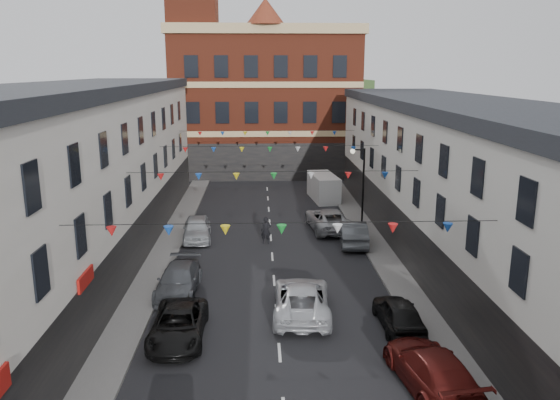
{
  "coord_description": "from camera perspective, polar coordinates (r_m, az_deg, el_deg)",
  "views": [
    {
      "loc": [
        -0.79,
        -24.63,
        11.51
      ],
      "look_at": [
        0.49,
        8.13,
        3.65
      ],
      "focal_mm": 35.0,
      "sensor_mm": 36.0,
      "label": 1
    }
  ],
  "objects": [
    {
      "name": "ground",
      "position": [
        27.2,
        -0.38,
        -11.55
      ],
      "size": [
        160.0,
        160.0,
        0.0
      ],
      "primitive_type": "plane",
      "color": "black",
      "rests_on": "ground"
    },
    {
      "name": "pavement_left",
      "position": [
        29.62,
        -14.17,
        -9.66
      ],
      "size": [
        1.8,
        64.0,
        0.15
      ],
      "primitive_type": "cube",
      "color": "#605E5B",
      "rests_on": "ground"
    },
    {
      "name": "pavement_right",
      "position": [
        29.98,
        12.97,
        -9.3
      ],
      "size": [
        1.8,
        64.0,
        0.15
      ],
      "primitive_type": "cube",
      "color": "#605E5B",
      "rests_on": "ground"
    },
    {
      "name": "terrace_left",
      "position": [
        28.56,
        -24.82,
        -0.24
      ],
      "size": [
        8.4,
        56.0,
        10.7
      ],
      "color": "beige",
      "rests_on": "ground"
    },
    {
      "name": "terrace_right",
      "position": [
        29.31,
        23.22,
        -0.76
      ],
      "size": [
        8.4,
        56.0,
        9.7
      ],
      "color": "beige",
      "rests_on": "ground"
    },
    {
      "name": "civic_building",
      "position": [
        62.67,
        -1.54,
        10.39
      ],
      "size": [
        20.6,
        13.3,
        18.5
      ],
      "color": "maroon",
      "rests_on": "ground"
    },
    {
      "name": "clock_tower",
      "position": [
        60.1,
        -9.03,
        16.59
      ],
      "size": [
        5.6,
        5.6,
        30.0
      ],
      "color": "maroon",
      "rests_on": "ground"
    },
    {
      "name": "distant_hill",
      "position": [
        86.93,
        -4.41,
        9.15
      ],
      "size": [
        40.0,
        14.0,
        10.0
      ],
      "primitive_type": "cube",
      "color": "#294B23",
      "rests_on": "ground"
    },
    {
      "name": "street_lamp",
      "position": [
        40.05,
        8.37,
        2.39
      ],
      "size": [
        1.1,
        0.36,
        6.0
      ],
      "color": "black",
      "rests_on": "ground"
    },
    {
      "name": "car_left_c",
      "position": [
        24.74,
        -10.59,
        -12.71
      ],
      "size": [
        2.3,
        4.96,
        1.38
      ],
      "primitive_type": "imported",
      "rotation": [
        0.0,
        0.0,
        0.0
      ],
      "color": "black",
      "rests_on": "ground"
    },
    {
      "name": "car_left_d",
      "position": [
        29.44,
        -10.54,
        -8.24
      ],
      "size": [
        2.21,
        5.08,
        1.46
      ],
      "primitive_type": "imported",
      "rotation": [
        0.0,
        0.0,
        -0.03
      ],
      "color": "#484C51",
      "rests_on": "ground"
    },
    {
      "name": "car_left_e",
      "position": [
        38.23,
        -8.66,
        -2.95
      ],
      "size": [
        2.25,
        4.8,
        1.59
      ],
      "primitive_type": "imported",
      "rotation": [
        0.0,
        0.0,
        0.08
      ],
      "color": "#9FA3A7",
      "rests_on": "ground"
    },
    {
      "name": "car_right_c",
      "position": [
        21.71,
        15.58,
        -16.66
      ],
      "size": [
        2.89,
        5.65,
        1.57
      ],
      "primitive_type": "imported",
      "rotation": [
        0.0,
        0.0,
        3.27
      ],
      "color": "#571411",
      "rests_on": "ground"
    },
    {
      "name": "car_right_d",
      "position": [
        25.86,
        12.3,
        -11.51
      ],
      "size": [
        1.8,
        4.26,
        1.44
      ],
      "primitive_type": "imported",
      "rotation": [
        0.0,
        0.0,
        3.17
      ],
      "color": "black",
      "rests_on": "ground"
    },
    {
      "name": "car_right_e",
      "position": [
        37.12,
        7.62,
        -3.4
      ],
      "size": [
        2.1,
        5.03,
        1.62
      ],
      "primitive_type": "imported",
      "rotation": [
        0.0,
        0.0,
        3.06
      ],
      "color": "#4C5054",
      "rests_on": "ground"
    },
    {
      "name": "car_right_f",
      "position": [
        40.21,
        5.05,
        -2.02
      ],
      "size": [
        3.24,
        5.99,
        1.6
      ],
      "primitive_type": "imported",
      "rotation": [
        0.0,
        0.0,
        3.25
      ],
      "color": "#A4A6A9",
      "rests_on": "ground"
    },
    {
      "name": "moving_car",
      "position": [
        26.64,
        2.28,
        -10.25
      ],
      "size": [
        2.98,
        5.86,
        1.59
      ],
      "primitive_type": "imported",
      "rotation": [
        0.0,
        0.0,
        3.08
      ],
      "color": "silver",
      "rests_on": "ground"
    },
    {
      "name": "white_van",
      "position": [
        49.43,
        4.56,
        1.34
      ],
      "size": [
        2.57,
        5.37,
        2.29
      ],
      "primitive_type": "cube",
      "rotation": [
        0.0,
        0.0,
        0.12
      ],
      "color": "silver",
      "rests_on": "ground"
    },
    {
      "name": "pedestrian",
      "position": [
        36.9,
        -1.47,
        -3.19
      ],
      "size": [
        0.72,
        0.51,
        1.85
      ],
      "primitive_type": "imported",
      "rotation": [
        0.0,
        0.0,
        -0.1
      ],
      "color": "black",
      "rests_on": "ground"
    }
  ]
}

